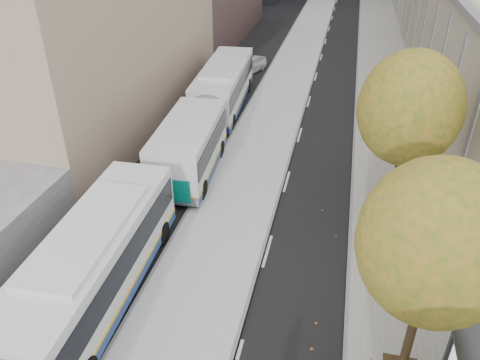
% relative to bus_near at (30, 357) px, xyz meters
% --- Properties ---
extents(bus_platform, '(4.25, 150.00, 0.15)m').
position_rel_bus_near_xyz_m(bus_platform, '(3.35, 25.28, -1.61)').
color(bus_platform, '#B2B2B2').
rests_on(bus_platform, ground).
extents(sidewalk, '(4.75, 150.00, 0.08)m').
position_rel_bus_near_xyz_m(sidewalk, '(11.35, 25.28, -1.64)').
color(sidewalk, gray).
rests_on(sidewalk, ground).
extents(tree_c, '(4.20, 4.20, 7.28)m').
position_rel_bus_near_xyz_m(tree_c, '(10.82, 3.28, 3.57)').
color(tree_c, black).
rests_on(tree_c, sidewalk).
extents(tree_d, '(4.40, 4.40, 7.60)m').
position_rel_bus_near_xyz_m(tree_d, '(10.82, 12.28, 3.79)').
color(tree_d, black).
rests_on(tree_d, sidewalk).
extents(bus_near, '(3.32, 18.55, 3.08)m').
position_rel_bus_near_xyz_m(bus_near, '(0.00, 0.00, 0.00)').
color(bus_near, silver).
rests_on(bus_near, ground).
extents(bus_far, '(3.88, 18.71, 3.10)m').
position_rel_bus_near_xyz_m(bus_far, '(-0.10, 19.52, 0.01)').
color(bus_far, silver).
rests_on(bus_far, ground).
extents(distant_car, '(2.95, 4.48, 1.42)m').
position_rel_bus_near_xyz_m(distant_car, '(-0.31, 32.01, -0.97)').
color(distant_car, silver).
rests_on(distant_car, ground).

